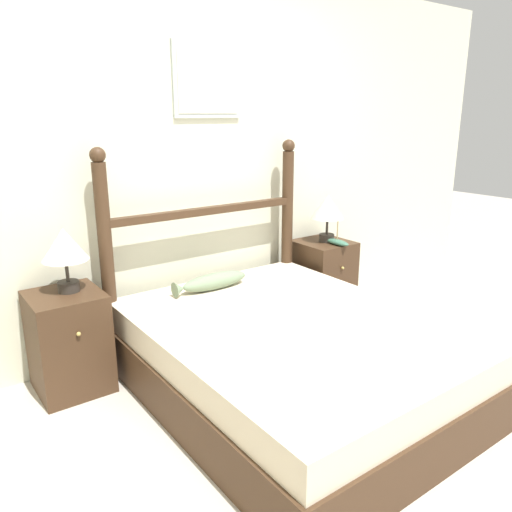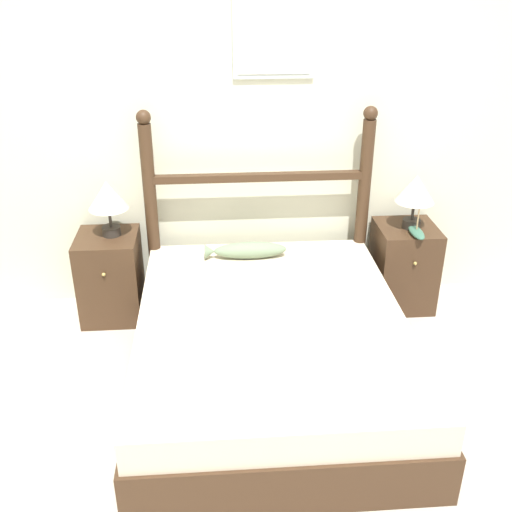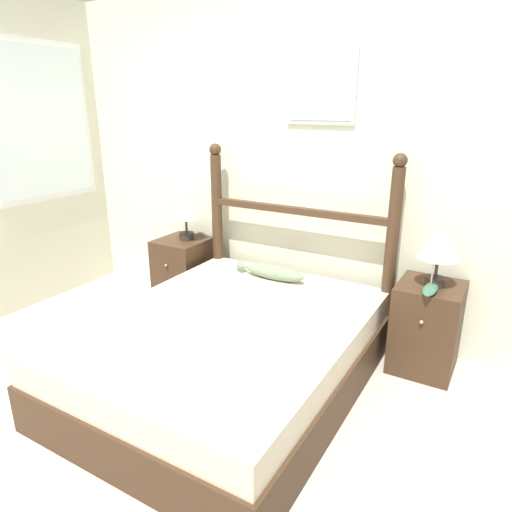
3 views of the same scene
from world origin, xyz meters
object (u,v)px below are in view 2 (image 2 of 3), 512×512
at_px(bed, 271,349).
at_px(nightstand_right, 403,266).
at_px(table_lamp_left, 108,198).
at_px(model_boat, 416,232).
at_px(fish_pillow, 247,250).
at_px(table_lamp_right, 416,191).
at_px(nightstand_left, 111,276).

xyz_separation_m(bed, nightstand_right, (1.02, 0.82, 0.07)).
bearing_deg(table_lamp_left, nightstand_right, -0.60).
relative_size(model_boat, fish_pillow, 0.43).
bearing_deg(model_boat, table_lamp_right, 88.23).
distance_m(nightstand_right, fish_pillow, 1.13).
height_order(bed, table_lamp_right, table_lamp_right).
xyz_separation_m(nightstand_right, fish_pillow, (-1.11, -0.10, 0.21)).
bearing_deg(nightstand_left, nightstand_right, 0.00).
height_order(bed, table_lamp_left, table_lamp_left).
distance_m(table_lamp_right, fish_pillow, 1.18).
bearing_deg(model_boat, fish_pillow, 178.30).
xyz_separation_m(bed, fish_pillow, (-0.09, 0.72, 0.29)).
bearing_deg(table_lamp_right, nightstand_right, 143.51).
bearing_deg(fish_pillow, nightstand_left, 173.85).
xyz_separation_m(table_lamp_left, table_lamp_right, (2.02, -0.03, 0.00)).
distance_m(nightstand_left, fish_pillow, 0.96).
distance_m(bed, nightstand_right, 1.31).
relative_size(table_lamp_right, model_boat, 1.58).
relative_size(table_lamp_left, fish_pillow, 0.68).
height_order(nightstand_right, fish_pillow, nightstand_right).
xyz_separation_m(nightstand_right, model_boat, (0.01, -0.13, 0.32)).
bearing_deg(fish_pillow, table_lamp_right, 4.45).
xyz_separation_m(table_lamp_left, model_boat, (2.01, -0.15, -0.24)).
distance_m(table_lamp_left, model_boat, 2.03).
height_order(bed, nightstand_left, nightstand_left).
bearing_deg(table_lamp_left, bed, -40.69).
relative_size(bed, nightstand_left, 3.23).
bearing_deg(bed, nightstand_right, 38.92).
xyz_separation_m(nightstand_left, model_boat, (2.05, -0.13, 0.32)).
relative_size(bed, nightstand_right, 3.23).
relative_size(nightstand_left, table_lamp_right, 1.61).
height_order(nightstand_right, table_lamp_right, table_lamp_right).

